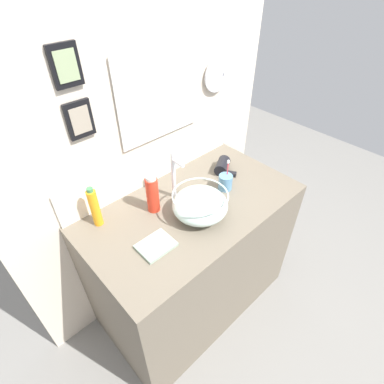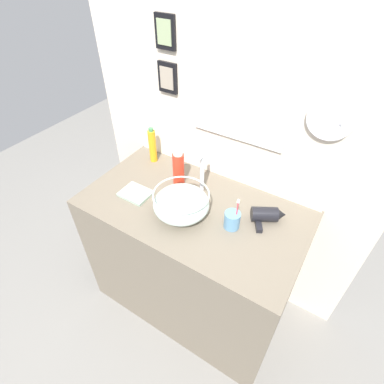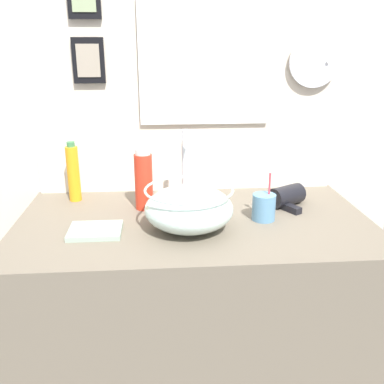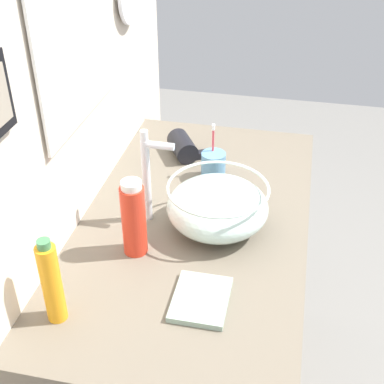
# 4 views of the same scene
# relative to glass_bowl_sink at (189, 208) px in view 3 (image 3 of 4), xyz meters

# --- Properties ---
(vanity_counter) EXTENTS (1.22, 0.67, 0.92)m
(vanity_counter) POSITION_rel_glass_bowl_sink_xyz_m (0.02, 0.08, -0.53)
(vanity_counter) COLOR #6B6051
(vanity_counter) RESTS_ON ground
(back_panel) EXTENTS (1.77, 0.10, 2.48)m
(back_panel) POSITION_rel_glass_bowl_sink_xyz_m (0.02, 0.44, 0.25)
(back_panel) COLOR beige
(back_panel) RESTS_ON ground
(glass_bowl_sink) EXTENTS (0.29, 0.29, 0.14)m
(glass_bowl_sink) POSITION_rel_glass_bowl_sink_xyz_m (0.00, 0.00, 0.00)
(glass_bowl_sink) COLOR silver
(glass_bowl_sink) RESTS_ON vanity_counter
(faucet) EXTENTS (0.02, 0.09, 0.29)m
(faucet) POSITION_rel_glass_bowl_sink_xyz_m (-0.00, 0.20, 0.09)
(faucet) COLOR silver
(faucet) RESTS_ON vanity_counter
(hair_drier) EXTENTS (0.18, 0.19, 0.08)m
(hair_drier) POSITION_rel_glass_bowl_sink_xyz_m (0.39, 0.19, -0.04)
(hair_drier) COLOR black
(hair_drier) RESTS_ON vanity_counter
(toothbrush_cup) EXTENTS (0.08, 0.08, 0.18)m
(toothbrush_cup) POSITION_rel_glass_bowl_sink_xyz_m (0.26, 0.06, -0.03)
(toothbrush_cup) COLOR #598CB2
(toothbrush_cup) RESTS_ON vanity_counter
(shampoo_bottle) EXTENTS (0.05, 0.05, 0.23)m
(shampoo_bottle) POSITION_rel_glass_bowl_sink_xyz_m (-0.42, 0.31, 0.04)
(shampoo_bottle) COLOR orange
(shampoo_bottle) RESTS_ON vanity_counter
(lotion_bottle) EXTENTS (0.06, 0.06, 0.22)m
(lotion_bottle) POSITION_rel_glass_bowl_sink_xyz_m (-0.15, 0.20, 0.04)
(lotion_bottle) COLOR red
(lotion_bottle) RESTS_ON vanity_counter
(hand_towel) EXTENTS (0.17, 0.13, 0.02)m
(hand_towel) POSITION_rel_glass_bowl_sink_xyz_m (-0.30, -0.01, -0.06)
(hand_towel) COLOR #99B29E
(hand_towel) RESTS_ON vanity_counter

